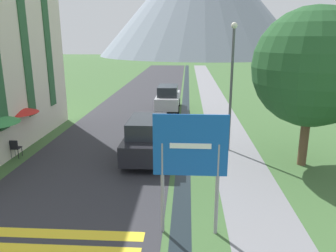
% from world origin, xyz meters
% --- Properties ---
extents(ground_plane, '(160.00, 160.00, 0.00)m').
position_xyz_m(ground_plane, '(0.00, 20.00, 0.00)').
color(ground_plane, '#3D6033').
extents(road, '(6.40, 60.00, 0.01)m').
position_xyz_m(road, '(-2.50, 30.00, 0.00)').
color(road, '#2D2D33').
rests_on(road, ground_plane).
extents(footpath, '(2.20, 60.00, 0.01)m').
position_xyz_m(footpath, '(3.60, 30.00, 0.00)').
color(footpath, slate).
rests_on(footpath, ground_plane).
extents(drainage_channel, '(0.60, 60.00, 0.00)m').
position_xyz_m(drainage_channel, '(1.20, 30.00, 0.00)').
color(drainage_channel, black).
rests_on(drainage_channel, ground_plane).
extents(crosswalk_marking, '(5.44, 1.84, 0.01)m').
position_xyz_m(crosswalk_marking, '(-2.50, 3.39, 0.01)').
color(crosswalk_marking, yellow).
rests_on(crosswalk_marking, ground_plane).
extents(road_sign, '(1.94, 0.11, 3.36)m').
position_xyz_m(road_sign, '(1.43, 4.39, 2.24)').
color(road_sign, gray).
rests_on(road_sign, ground_plane).
extents(parked_car_near, '(1.94, 4.55, 1.82)m').
position_xyz_m(parked_car_near, '(-0.40, 10.26, 0.91)').
color(parked_car_near, black).
rests_on(parked_car_near, ground_plane).
extents(parked_car_far, '(1.74, 4.33, 1.82)m').
position_xyz_m(parked_car_far, '(-0.10, 20.21, 0.91)').
color(parked_car_far, '#B2B2B7').
rests_on(parked_car_far, ground_plane).
extents(cafe_chair_far_right, '(0.40, 0.40, 0.85)m').
position_xyz_m(cafe_chair_far_right, '(-6.89, 9.82, 0.51)').
color(cafe_chair_far_right, black).
rests_on(cafe_chair_far_right, ground_plane).
extents(cafe_chair_far_left, '(0.40, 0.40, 0.85)m').
position_xyz_m(cafe_chair_far_left, '(-6.29, 9.72, 0.51)').
color(cafe_chair_far_left, black).
rests_on(cafe_chair_far_left, ground_plane).
extents(cafe_umbrella_rear_red, '(2.17, 2.17, 2.08)m').
position_xyz_m(cafe_umbrella_rear_red, '(-6.89, 11.19, 1.90)').
color(cafe_umbrella_rear_red, '#B7B2A8').
rests_on(cafe_umbrella_rear_red, ground_plane).
extents(streetlamp, '(0.28, 0.28, 5.86)m').
position_xyz_m(streetlamp, '(3.32, 11.41, 3.42)').
color(streetlamp, '#515156').
rests_on(streetlamp, ground_plane).
extents(tree_by_path, '(4.70, 4.70, 6.43)m').
position_xyz_m(tree_by_path, '(6.22, 9.71, 4.07)').
color(tree_by_path, brown).
rests_on(tree_by_path, ground_plane).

